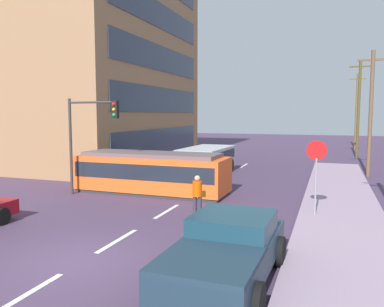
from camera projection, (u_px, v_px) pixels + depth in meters
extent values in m
plane|color=#463550|center=(198.00, 193.00, 19.96)|extent=(120.00, 120.00, 0.00)
cube|color=#9B8298|center=(342.00, 225.00, 13.95)|extent=(3.20, 36.00, 0.14)
cube|color=silver|center=(26.00, 295.00, 8.71)|extent=(0.16, 2.40, 0.01)
cube|color=silver|center=(118.00, 241.00, 12.46)|extent=(0.16, 2.40, 0.01)
cube|color=silver|center=(167.00, 211.00, 16.21)|extent=(0.16, 2.40, 0.01)
cube|color=silver|center=(225.00, 177.00, 24.99)|extent=(0.16, 2.40, 0.01)
cube|color=silver|center=(244.00, 165.00, 30.62)|extent=(0.16, 2.40, 0.01)
cube|color=#986F4A|center=(82.00, 47.00, 32.53)|extent=(14.25, 17.97, 19.20)
cube|color=#2D3847|center=(161.00, 141.00, 30.93)|extent=(0.06, 15.28, 1.92)
cube|color=#2D3847|center=(161.00, 100.00, 30.61)|extent=(0.06, 15.28, 1.92)
cube|color=#2D3847|center=(161.00, 58.00, 30.29)|extent=(0.06, 15.28, 1.92)
cube|color=#2D3847|center=(160.00, 16.00, 29.96)|extent=(0.06, 15.28, 1.92)
cube|color=#F0581F|center=(152.00, 173.00, 20.02)|extent=(7.88, 2.63, 1.72)
cube|color=#2D2D2D|center=(152.00, 191.00, 20.12)|extent=(7.72, 2.50, 0.15)
cube|color=#5E4E52|center=(151.00, 154.00, 19.93)|extent=(7.09, 2.24, 0.20)
cube|color=#1E232D|center=(152.00, 169.00, 20.00)|extent=(7.56, 2.66, 0.76)
cube|color=#B1B8BD|center=(207.00, 159.00, 26.09)|extent=(2.69, 5.44, 1.50)
cube|color=black|center=(192.00, 160.00, 23.64)|extent=(2.25, 0.20, 0.90)
cube|color=black|center=(207.00, 155.00, 26.07)|extent=(2.70, 4.64, 0.60)
cylinder|color=black|center=(198.00, 171.00, 24.57)|extent=(2.58, 0.99, 0.90)
cylinder|color=black|center=(215.00, 165.00, 27.74)|extent=(2.58, 0.99, 0.90)
cylinder|color=#312E3D|center=(195.00, 207.00, 15.19)|extent=(0.16, 0.16, 0.85)
cylinder|color=#312E3D|center=(200.00, 207.00, 15.12)|extent=(0.16, 0.16, 0.85)
cylinder|color=#E14D05|center=(197.00, 189.00, 15.08)|extent=(0.36, 0.36, 0.60)
sphere|color=tan|center=(197.00, 178.00, 15.04)|extent=(0.22, 0.22, 0.22)
cube|color=#67370A|center=(203.00, 194.00, 15.08)|extent=(0.20, 0.22, 0.24)
cube|color=#1D3140|center=(227.00, 255.00, 9.29)|extent=(2.12, 5.05, 0.65)
cube|color=#173747|center=(233.00, 225.00, 9.74)|extent=(1.94, 1.94, 0.55)
cube|color=#1D3140|center=(209.00, 260.00, 7.97)|extent=(2.05, 2.30, 0.12)
cylinder|color=black|center=(207.00, 243.00, 11.06)|extent=(0.30, 0.81, 0.80)
cylinder|color=black|center=(279.00, 251.00, 10.35)|extent=(0.30, 0.81, 0.80)
cylinder|color=black|center=(162.00, 286.00, 8.27)|extent=(0.30, 0.81, 0.80)
cylinder|color=black|center=(256.00, 302.00, 7.57)|extent=(0.30, 0.81, 0.80)
cylinder|color=black|center=(2.00, 216.00, 14.20)|extent=(0.24, 0.65, 0.64)
cube|color=silver|center=(137.00, 169.00, 24.80)|extent=(1.84, 4.36, 0.55)
cube|color=black|center=(136.00, 162.00, 24.61)|extent=(1.69, 2.40, 0.40)
cylinder|color=black|center=(134.00, 169.00, 26.34)|extent=(0.22, 0.64, 0.64)
cylinder|color=black|center=(158.00, 170.00, 25.75)|extent=(0.22, 0.64, 0.64)
cylinder|color=black|center=(114.00, 175.00, 23.89)|extent=(0.22, 0.64, 0.64)
cylinder|color=black|center=(140.00, 176.00, 23.30)|extent=(0.22, 0.64, 0.64)
cylinder|color=gray|center=(316.00, 187.00, 15.04)|extent=(0.07, 0.07, 2.20)
cylinder|color=red|center=(317.00, 150.00, 14.90)|extent=(0.76, 0.04, 0.76)
cylinder|color=#333333|center=(71.00, 147.00, 19.49)|extent=(0.14, 0.14, 4.78)
cylinder|color=#333333|center=(92.00, 102.00, 18.84)|extent=(2.57, 0.10, 0.10)
cube|color=black|center=(115.00, 110.00, 18.45)|extent=(0.28, 0.24, 0.84)
sphere|color=red|center=(114.00, 104.00, 18.30)|extent=(0.16, 0.16, 0.16)
sphere|color=gold|center=(114.00, 109.00, 18.33)|extent=(0.16, 0.16, 0.16)
sphere|color=green|center=(114.00, 115.00, 18.35)|extent=(0.16, 0.16, 0.16)
cylinder|color=brown|center=(371.00, 114.00, 24.96)|extent=(0.24, 0.24, 8.03)
cube|color=brown|center=(373.00, 60.00, 24.62)|extent=(1.80, 0.12, 0.12)
cylinder|color=#4E4420|center=(359.00, 110.00, 35.16)|extent=(0.24, 0.24, 8.83)
cube|color=#4E4420|center=(360.00, 66.00, 34.78)|extent=(1.80, 0.12, 0.12)
cylinder|color=brown|center=(356.00, 112.00, 44.96)|extent=(0.24, 0.24, 8.60)
cube|color=brown|center=(358.00, 79.00, 44.59)|extent=(1.80, 0.12, 0.12)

